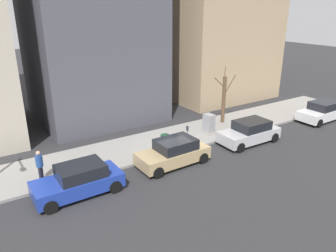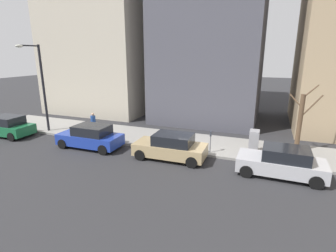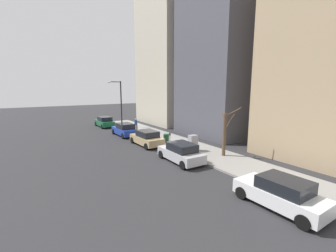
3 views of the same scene
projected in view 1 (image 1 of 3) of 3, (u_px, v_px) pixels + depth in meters
ground_plane at (178, 154)px, 20.24m from camera, size 120.00×120.00×0.00m
sidewalk at (161, 142)px, 21.79m from camera, size 4.00×36.00×0.15m
parked_car_white at (322, 111)px, 25.88m from camera, size 1.95×4.22×1.52m
parked_car_silver at (249, 132)px, 21.68m from camera, size 1.98×4.23×1.52m
parked_car_tan at (174, 153)px, 18.69m from camera, size 2.00×4.24×1.52m
parked_car_blue at (79, 180)px, 15.73m from camera, size 1.96×4.22×1.52m
parking_meter at (187, 134)px, 20.78m from camera, size 0.14×0.10×1.35m
utility_box at (209, 124)px, 22.75m from camera, size 0.83×0.61×1.43m
bare_tree at (224, 98)px, 24.64m from camera, size 1.08×1.77×4.08m
trash_bin at (165, 141)px, 20.56m from camera, size 0.56×0.56×0.90m
pedestrian_near_meter at (40, 164)px, 16.57m from camera, size 0.37×0.36×1.66m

